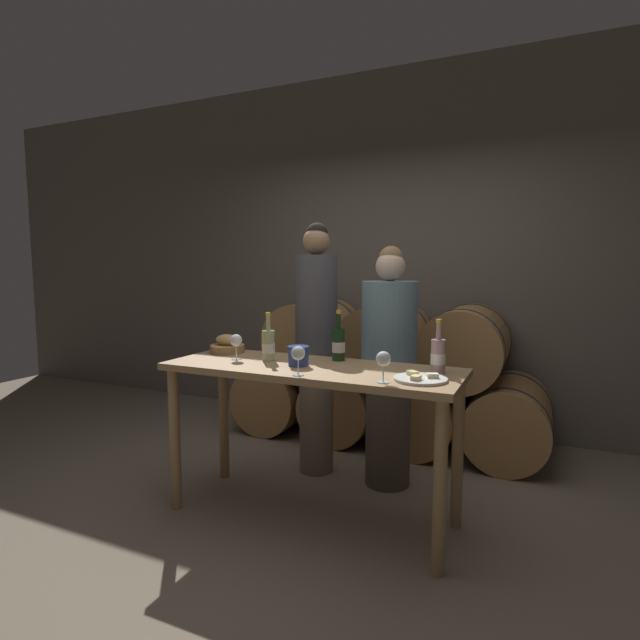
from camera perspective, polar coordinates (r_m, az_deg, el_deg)
The scene contains 15 objects.
ground_plane at distance 3.15m, azimuth -1.00°, elevation -21.52°, with size 10.00×10.00×0.00m, color #726654.
stone_wall_back at distance 4.64m, azimuth 9.63°, elevation 7.79°, with size 10.00×0.12×3.20m.
barrel_stack at distance 4.22m, azimuth 7.46°, elevation -6.53°, with size 2.57×0.83×1.17m.
tasting_table at distance 2.87m, azimuth -1.03°, elevation -7.87°, with size 1.70×0.61×0.90m.
person_left at distance 3.50m, azimuth -0.42°, elevation -2.85°, with size 0.30×0.30×1.76m.
person_right at distance 3.34m, azimuth 7.87°, elevation -5.33°, with size 0.36×0.36×1.59m.
wine_bottle_red at distance 2.99m, azimuth 2.13°, elevation -2.73°, with size 0.08×0.08×0.30m.
wine_bottle_white at distance 3.00m, azimuth -5.92°, elevation -2.85°, with size 0.08×0.08×0.29m.
wine_bottle_rose at distance 2.73m, azimuth 13.35°, elevation -3.94°, with size 0.08×0.08×0.29m.
blue_crock at distance 2.84m, azimuth -2.49°, elevation -4.01°, with size 0.12×0.12×0.11m.
bread_basket at distance 3.32m, azimuth -10.55°, elevation -2.91°, with size 0.22×0.22×0.12m.
cheese_plate at distance 2.54m, azimuth 11.39°, elevation -6.57°, with size 0.27×0.27×0.04m.
wine_glass_far_left at distance 3.06m, azimuth -9.58°, elevation -2.39°, with size 0.07×0.07×0.15m.
wine_glass_left at distance 2.58m, azimuth -2.52°, elevation -3.88°, with size 0.07×0.07×0.15m.
wine_glass_center at distance 2.44m, azimuth 7.25°, elevation -4.52°, with size 0.07×0.07×0.15m.
Camera 1 is at (1.21, -2.51, 1.47)m, focal length 28.00 mm.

